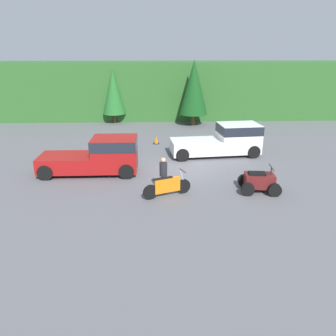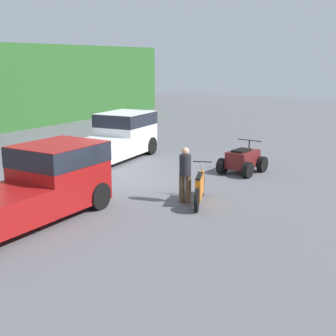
{
  "view_description": "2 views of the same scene",
  "coord_description": "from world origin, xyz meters",
  "px_view_note": "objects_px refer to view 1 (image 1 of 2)",
  "views": [
    {
      "loc": [
        -1.44,
        -17.2,
        6.36
      ],
      "look_at": [
        -0.88,
        -2.27,
        0.95
      ],
      "focal_mm": 35.0,
      "sensor_mm": 36.0,
      "label": 1
    },
    {
      "loc": [
        -13.2,
        -9.76,
        4.32
      ],
      "look_at": [
        -0.88,
        -2.27,
        0.95
      ],
      "focal_mm": 50.0,
      "sensor_mm": 36.0,
      "label": 2
    }
  ],
  "objects_px": {
    "pickup_truck_red": "(100,155)",
    "traffic_cone": "(156,140)",
    "rider_person": "(163,174)",
    "dirt_bike": "(167,186)",
    "quad_atv": "(259,182)",
    "pickup_truck_second": "(225,139)"
  },
  "relations": [
    {
      "from": "pickup_truck_red",
      "to": "pickup_truck_second",
      "type": "relative_size",
      "value": 0.92
    },
    {
      "from": "pickup_truck_red",
      "to": "dirt_bike",
      "type": "height_order",
      "value": "pickup_truck_red"
    },
    {
      "from": "quad_atv",
      "to": "traffic_cone",
      "type": "relative_size",
      "value": 3.56
    },
    {
      "from": "pickup_truck_red",
      "to": "dirt_bike",
      "type": "xyz_separation_m",
      "value": [
        3.52,
        -3.14,
        -0.55
      ]
    },
    {
      "from": "dirt_bike",
      "to": "traffic_cone",
      "type": "relative_size",
      "value": 4.02
    },
    {
      "from": "dirt_bike",
      "to": "traffic_cone",
      "type": "distance_m",
      "value": 9.02
    },
    {
      "from": "rider_person",
      "to": "dirt_bike",
      "type": "bearing_deg",
      "value": -86.03
    },
    {
      "from": "pickup_truck_red",
      "to": "quad_atv",
      "type": "relative_size",
      "value": 2.67
    },
    {
      "from": "pickup_truck_red",
      "to": "rider_person",
      "type": "distance_m",
      "value": 4.32
    },
    {
      "from": "quad_atv",
      "to": "rider_person",
      "type": "relative_size",
      "value": 1.13
    },
    {
      "from": "traffic_cone",
      "to": "pickup_truck_second",
      "type": "bearing_deg",
      "value": -33.03
    },
    {
      "from": "pickup_truck_second",
      "to": "traffic_cone",
      "type": "distance_m",
      "value": 5.26
    },
    {
      "from": "quad_atv",
      "to": "traffic_cone",
      "type": "xyz_separation_m",
      "value": [
        -4.84,
        8.6,
        -0.23
      ]
    },
    {
      "from": "rider_person",
      "to": "pickup_truck_second",
      "type": "bearing_deg",
      "value": 36.67
    },
    {
      "from": "pickup_truck_second",
      "to": "dirt_bike",
      "type": "xyz_separation_m",
      "value": [
        -3.89,
        -6.17,
        -0.55
      ]
    },
    {
      "from": "pickup_truck_second",
      "to": "rider_person",
      "type": "bearing_deg",
      "value": -130.93
    },
    {
      "from": "pickup_truck_red",
      "to": "traffic_cone",
      "type": "relative_size",
      "value": 9.5
    },
    {
      "from": "pickup_truck_second",
      "to": "quad_atv",
      "type": "distance_m",
      "value": 5.81
    },
    {
      "from": "dirt_bike",
      "to": "traffic_cone",
      "type": "xyz_separation_m",
      "value": [
        -0.48,
        9.0,
        -0.23
      ]
    },
    {
      "from": "rider_person",
      "to": "quad_atv",
      "type": "bearing_deg",
      "value": -18.34
    },
    {
      "from": "pickup_truck_red",
      "to": "traffic_cone",
      "type": "xyz_separation_m",
      "value": [
        3.04,
        5.87,
        -0.78
      ]
    },
    {
      "from": "pickup_truck_second",
      "to": "pickup_truck_red",
      "type": "bearing_deg",
      "value": -163.49
    }
  ]
}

